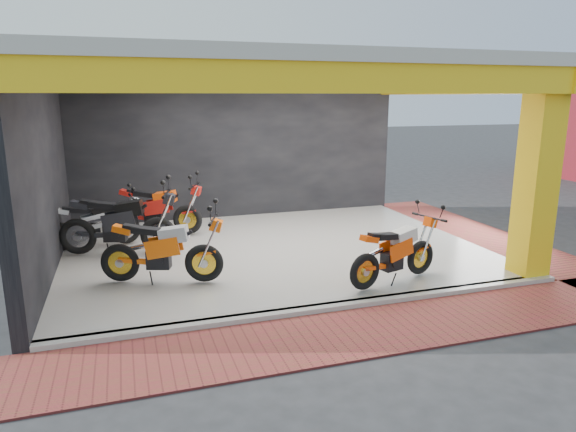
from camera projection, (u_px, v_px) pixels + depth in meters
name	position (u px, v px, depth m)	size (l,w,h in m)	color
ground	(308.00, 287.00, 8.46)	(80.00, 80.00, 0.00)	#2D2D30
showroom_floor	(274.00, 250.00, 10.30)	(8.00, 6.00, 0.10)	beige
showroom_ceiling	(273.00, 66.00, 9.49)	(8.40, 6.40, 0.20)	beige
back_wall	(238.00, 150.00, 12.78)	(8.20, 0.20, 3.50)	black
left_wall	(41.00, 176.00, 8.68)	(0.20, 6.20, 3.50)	black
corner_column	(537.00, 178.00, 8.49)	(0.50, 0.50, 3.50)	yellow
header_beam_front	(336.00, 78.00, 6.78)	(8.40, 0.30, 0.40)	yellow
header_beam_right	(456.00, 85.00, 10.76)	(0.30, 6.40, 0.40)	yellow
floor_kerb	(332.00, 307.00, 7.50)	(8.00, 0.20, 0.10)	beige
paver_front	(355.00, 332.00, 6.79)	(9.00, 1.40, 0.03)	maroon
paver_right	(475.00, 233.00, 11.75)	(1.40, 7.00, 0.03)	maroon
moto_hero	(421.00, 241.00, 8.58)	(1.95, 0.72, 1.19)	#FF4D0A
moto_row_a	(203.00, 245.00, 8.21)	(2.10, 0.78, 1.29)	#FF600A
moto_row_b	(158.00, 218.00, 9.75)	(2.32, 0.86, 1.42)	black
moto_row_c	(187.00, 206.00, 11.08)	(2.15, 0.80, 1.31)	red
moto_row_d	(125.00, 217.00, 10.38)	(1.91, 0.71, 1.17)	#ADB0B5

